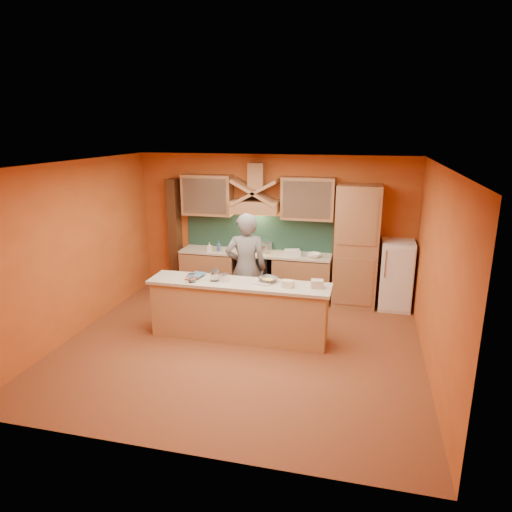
% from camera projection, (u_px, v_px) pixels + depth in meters
% --- Properties ---
extents(floor, '(5.50, 5.00, 0.01)m').
position_uv_depth(floor, '(240.00, 346.00, 7.13)').
color(floor, brown).
rests_on(floor, ground).
extents(ceiling, '(5.50, 5.00, 0.01)m').
position_uv_depth(ceiling, '(238.00, 164.00, 6.37)').
color(ceiling, white).
rests_on(ceiling, wall_back).
extents(wall_back, '(5.50, 0.02, 2.80)m').
position_uv_depth(wall_back, '(273.00, 226.00, 9.09)').
color(wall_back, '#C35D26').
rests_on(wall_back, floor).
extents(wall_front, '(5.50, 0.02, 2.80)m').
position_uv_depth(wall_front, '(170.00, 330.00, 4.41)').
color(wall_front, '#C35D26').
rests_on(wall_front, floor).
extents(wall_left, '(0.02, 5.00, 2.80)m').
position_uv_depth(wall_left, '(76.00, 249.00, 7.37)').
color(wall_left, '#C35D26').
rests_on(wall_left, floor).
extents(wall_right, '(0.02, 5.00, 2.80)m').
position_uv_depth(wall_right, '(436.00, 274.00, 6.13)').
color(wall_right, '#C35D26').
rests_on(wall_right, floor).
extents(base_cabinet_left, '(1.10, 0.60, 0.86)m').
position_uv_depth(base_cabinet_left, '(210.00, 272.00, 9.35)').
color(base_cabinet_left, '#A4714B').
rests_on(base_cabinet_left, floor).
extents(base_cabinet_right, '(1.10, 0.60, 0.86)m').
position_uv_depth(base_cabinet_right, '(302.00, 279.00, 8.92)').
color(base_cabinet_right, '#A4714B').
rests_on(base_cabinet_right, floor).
extents(counter_top, '(3.00, 0.62, 0.04)m').
position_uv_depth(counter_top, '(255.00, 253.00, 9.01)').
color(counter_top, beige).
rests_on(counter_top, base_cabinet_left).
extents(stove, '(0.60, 0.58, 0.90)m').
position_uv_depth(stove, '(255.00, 275.00, 9.13)').
color(stove, black).
rests_on(stove, floor).
extents(backsplash, '(3.00, 0.03, 0.70)m').
position_uv_depth(backsplash, '(258.00, 233.00, 9.18)').
color(backsplash, '#19372E').
rests_on(backsplash, wall_back).
extents(range_hood, '(0.92, 0.50, 0.24)m').
position_uv_depth(range_hood, '(256.00, 207.00, 8.81)').
color(range_hood, '#A4714B').
rests_on(range_hood, wall_back).
extents(hood_chimney, '(0.30, 0.30, 0.50)m').
position_uv_depth(hood_chimney, '(257.00, 176.00, 8.74)').
color(hood_chimney, '#A4714B').
rests_on(hood_chimney, wall_back).
extents(upper_cabinet_left, '(1.00, 0.35, 0.80)m').
position_uv_depth(upper_cabinet_left, '(208.00, 195.00, 9.05)').
color(upper_cabinet_left, '#A4714B').
rests_on(upper_cabinet_left, wall_back).
extents(upper_cabinet_right, '(1.00, 0.35, 0.80)m').
position_uv_depth(upper_cabinet_right, '(308.00, 198.00, 8.60)').
color(upper_cabinet_right, '#A4714B').
rests_on(upper_cabinet_right, wall_back).
extents(pantry_column, '(0.80, 0.60, 2.30)m').
position_uv_depth(pantry_column, '(356.00, 247.00, 8.50)').
color(pantry_column, '#A4714B').
rests_on(pantry_column, floor).
extents(fridge, '(0.58, 0.60, 1.30)m').
position_uv_depth(fridge, '(396.00, 275.00, 8.47)').
color(fridge, white).
rests_on(fridge, floor).
extents(trim_column_left, '(0.20, 0.30, 2.30)m').
position_uv_depth(trim_column_left, '(175.00, 234.00, 9.48)').
color(trim_column_left, '#472816').
rests_on(trim_column_left, floor).
extents(island_body, '(2.80, 0.55, 0.88)m').
position_uv_depth(island_body, '(239.00, 312.00, 7.31)').
color(island_body, tan).
rests_on(island_body, floor).
extents(island_top, '(2.90, 0.62, 0.05)m').
position_uv_depth(island_top, '(239.00, 284.00, 7.18)').
color(island_top, beige).
rests_on(island_top, island_body).
extents(person, '(0.81, 0.65, 1.93)m').
position_uv_depth(person, '(246.00, 269.00, 7.79)').
color(person, slate).
rests_on(person, floor).
extents(pot_large, '(0.30, 0.30, 0.17)m').
position_uv_depth(pot_large, '(248.00, 250.00, 8.89)').
color(pot_large, silver).
rests_on(pot_large, stove).
extents(pot_small, '(0.27, 0.27, 0.15)m').
position_uv_depth(pot_small, '(264.00, 250.00, 8.96)').
color(pot_small, '#B0B0B7').
rests_on(pot_small, stove).
extents(soap_bottle_a, '(0.10, 0.10, 0.19)m').
position_uv_depth(soap_bottle_a, '(209.00, 247.00, 9.00)').
color(soap_bottle_a, white).
rests_on(soap_bottle_a, counter_top).
extents(soap_bottle_b, '(0.11, 0.11, 0.21)m').
position_uv_depth(soap_bottle_b, '(219.00, 246.00, 9.04)').
color(soap_bottle_b, '#355494').
rests_on(soap_bottle_b, counter_top).
extents(bowl_back, '(0.34, 0.34, 0.08)m').
position_uv_depth(bowl_back, '(314.00, 255.00, 8.63)').
color(bowl_back, white).
rests_on(bowl_back, counter_top).
extents(dish_rack, '(0.34, 0.30, 0.10)m').
position_uv_depth(dish_rack, '(292.00, 253.00, 8.78)').
color(dish_rack, white).
rests_on(dish_rack, counter_top).
extents(book_lower, '(0.28, 0.33, 0.03)m').
position_uv_depth(book_lower, '(186.00, 277.00, 7.39)').
color(book_lower, '#BE6144').
rests_on(book_lower, island_top).
extents(book_upper, '(0.25, 0.32, 0.02)m').
position_uv_depth(book_upper, '(191.00, 274.00, 7.46)').
color(book_upper, '#3B6482').
rests_on(book_upper, island_top).
extents(jar_large, '(0.15, 0.15, 0.18)m').
position_uv_depth(jar_large, '(215.00, 275.00, 7.22)').
color(jar_large, silver).
rests_on(jar_large, island_top).
extents(jar_small, '(0.14, 0.14, 0.14)m').
position_uv_depth(jar_small, '(192.00, 278.00, 7.16)').
color(jar_small, white).
rests_on(jar_small, island_top).
extents(kitchen_scale, '(0.16, 0.16, 0.10)m').
position_uv_depth(kitchen_scale, '(224.00, 278.00, 7.22)').
color(kitchen_scale, white).
rests_on(kitchen_scale, island_top).
extents(mixing_bowl, '(0.39, 0.39, 0.07)m').
position_uv_depth(mixing_bowl, '(268.00, 280.00, 7.18)').
color(mixing_bowl, white).
rests_on(mixing_bowl, island_top).
extents(cloth, '(0.32, 0.27, 0.02)m').
position_uv_depth(cloth, '(264.00, 283.00, 7.11)').
color(cloth, '#C9ABA5').
rests_on(cloth, island_top).
extents(grocery_bag_a, '(0.20, 0.17, 0.12)m').
position_uv_depth(grocery_bag_a, '(317.00, 284.00, 6.92)').
color(grocery_bag_a, beige).
rests_on(grocery_bag_a, island_top).
extents(grocery_bag_b, '(0.18, 0.15, 0.10)m').
position_uv_depth(grocery_bag_b, '(288.00, 284.00, 6.95)').
color(grocery_bag_b, beige).
rests_on(grocery_bag_b, island_top).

